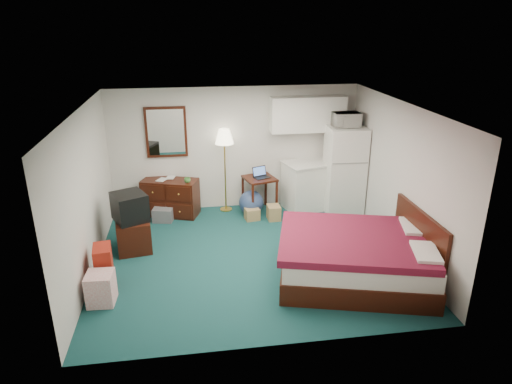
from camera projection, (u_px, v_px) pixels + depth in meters
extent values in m
cube|color=#0D3237|center=(250.00, 256.00, 7.65)|extent=(5.00, 4.50, 0.01)
cube|color=silver|center=(250.00, 107.00, 6.75)|extent=(5.00, 4.50, 0.01)
cube|color=silver|center=(235.00, 149.00, 9.28)|extent=(5.00, 0.01, 2.50)
cube|color=silver|center=(278.00, 255.00, 5.12)|extent=(5.00, 0.01, 2.50)
cube|color=silver|center=(86.00, 195.00, 6.85)|extent=(0.01, 4.50, 2.50)
cube|color=silver|center=(399.00, 179.00, 7.55)|extent=(0.01, 4.50, 2.50)
sphere|color=navy|center=(251.00, 203.00, 9.21)|extent=(0.55, 0.55, 0.50)
imported|color=silver|center=(346.00, 118.00, 8.75)|extent=(0.52, 0.30, 0.34)
imported|color=olive|center=(158.00, 174.00, 8.99)|extent=(0.16, 0.10, 0.23)
imported|color=olive|center=(166.00, 173.00, 9.10)|extent=(0.17, 0.06, 0.23)
imported|color=#428239|center=(187.00, 180.00, 8.86)|extent=(0.13, 0.10, 0.12)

